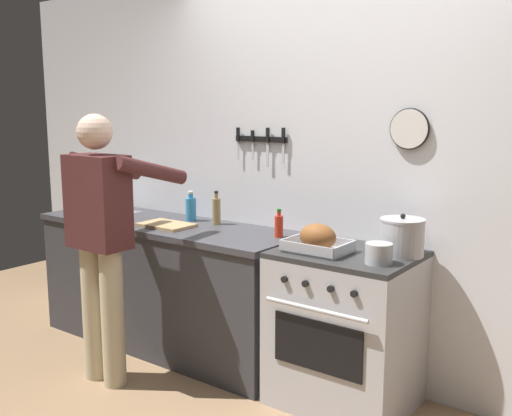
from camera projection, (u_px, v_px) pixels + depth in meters
name	position (u px, v px, depth m)	size (l,w,h in m)	color
wall_back	(345.00, 172.00, 3.63)	(6.00, 0.13, 2.60)	silver
counter_block	(167.00, 283.00, 4.20)	(2.03, 0.65, 0.90)	#38383D
stove	(345.00, 328.00, 3.36)	(0.76, 0.67, 0.90)	#BCBCC1
person_cook	(102.00, 232.00, 3.56)	(0.51, 0.63, 1.66)	#C6B793
roasting_pan	(318.00, 240.00, 3.28)	(0.35, 0.26, 0.16)	#B7B7BC
stock_pot	(402.00, 237.00, 3.19)	(0.24, 0.24, 0.23)	#B7B7BC
saucepan	(379.00, 254.00, 3.03)	(0.14, 0.14, 0.11)	#B7B7BC
cutting_board	(166.00, 225.00, 3.98)	(0.36, 0.24, 0.02)	tan
bottle_vinegar	(216.00, 210.00, 4.04)	(0.06, 0.06, 0.23)	#997F4C
bottle_hot_sauce	(279.00, 226.00, 3.65)	(0.05, 0.05, 0.18)	red
bottle_dish_soap	(191.00, 208.00, 4.17)	(0.08, 0.08, 0.21)	#338CCC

